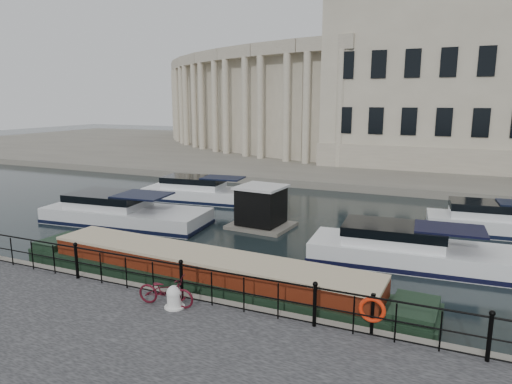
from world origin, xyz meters
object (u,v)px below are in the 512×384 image
(life_ring_post, at_px, (372,310))
(narrowboat, at_px, (204,277))
(mooring_bollard, at_px, (174,297))
(bicycle, at_px, (166,291))
(harbour_hut, at_px, (261,209))

(life_ring_post, relative_size, narrowboat, 0.07)
(narrowboat, bearing_deg, mooring_bollard, -74.73)
(bicycle, bearing_deg, narrowboat, 0.55)
(bicycle, xyz_separation_m, harbour_hut, (-1.45, 10.28, -0.04))
(bicycle, height_order, mooring_bollard, bicycle)
(bicycle, relative_size, life_ring_post, 1.57)
(harbour_hut, bearing_deg, life_ring_post, -49.05)
(bicycle, relative_size, narrowboat, 0.11)
(narrowboat, bearing_deg, bicycle, -80.60)
(bicycle, relative_size, mooring_bollard, 2.63)
(life_ring_post, bearing_deg, bicycle, -173.74)
(mooring_bollard, height_order, harbour_hut, harbour_hut)
(narrowboat, height_order, harbour_hut, harbour_hut)
(narrowboat, distance_m, harbour_hut, 7.73)
(life_ring_post, xyz_separation_m, harbour_hut, (-7.05, 9.67, -0.27))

